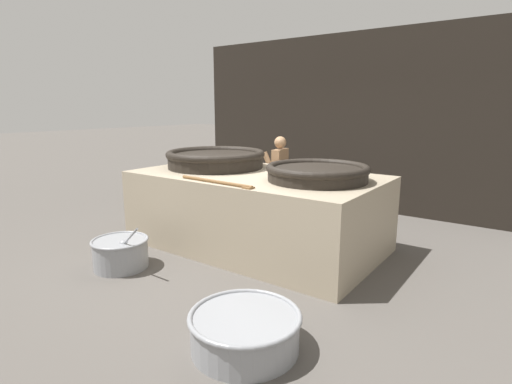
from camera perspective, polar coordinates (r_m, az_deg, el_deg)
ground_plane at (r=5.83m, az=0.00°, el=-7.54°), size 60.00×60.00×0.00m
back_wall at (r=8.12m, az=12.67°, el=9.69°), size 6.61×0.24×3.32m
hearth_platform at (r=5.67m, az=0.00°, el=-2.58°), size 3.42×1.92×1.04m
giant_wok_near at (r=6.17m, az=-5.78°, el=4.83°), size 1.50×1.50×0.26m
giant_wok_far at (r=5.08m, az=8.77°, el=2.83°), size 1.30×1.30×0.21m
stirring_paddle at (r=4.85m, az=-5.30°, el=1.39°), size 1.16×0.12×0.04m
cook at (r=6.86m, az=3.37°, el=2.32°), size 0.39×0.57×1.47m
prep_bowl_vegetables at (r=5.25m, az=-18.78°, el=-8.10°), size 0.88×0.69×0.64m
prep_bowl_meat at (r=3.46m, az=-1.59°, el=-18.99°), size 0.94×0.94×0.31m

